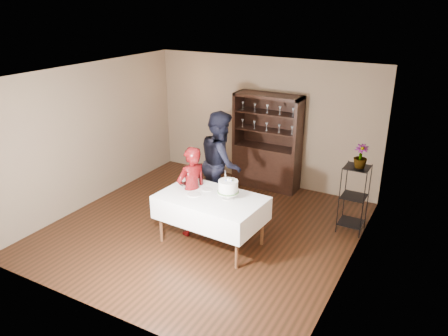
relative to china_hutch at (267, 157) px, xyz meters
The scene contains 14 objects.
floor 2.36m from the china_hutch, 95.08° to the right, with size 5.00×5.00×0.00m, color black.
ceiling 3.04m from the china_hutch, 95.08° to the right, with size 5.00×5.00×0.00m, color silver.
back_wall 0.76m from the china_hutch, 128.88° to the left, with size 5.00×0.02×2.70m, color #705F48.
wall_left 3.58m from the china_hutch, 140.17° to the right, with size 0.02×5.00×2.70m, color #705F48.
wall_right 3.29m from the china_hutch, 44.39° to the right, with size 0.02×5.00×2.70m, color #705F48.
china_hutch is the anchor object (origin of this frame).
plant_etagere 2.33m from the china_hutch, 26.83° to the right, with size 0.42×0.42×1.20m.
cake_table 2.60m from the china_hutch, 86.34° to the right, with size 1.73×1.13×0.84m.
woman 2.48m from the china_hutch, 96.56° to the right, with size 0.57×0.38×1.57m, color #360504.
man 1.53m from the china_hutch, 100.61° to the right, with size 0.94×0.73×1.94m, color black.
cake 2.58m from the china_hutch, 80.21° to the right, with size 0.35×0.35×0.48m.
plate_near 2.67m from the china_hutch, 92.39° to the right, with size 0.22×0.22×0.01m, color white.
plate_far 2.40m from the china_hutch, 90.67° to the right, with size 0.17×0.17×0.01m, color white.
potted_plant 2.47m from the china_hutch, 26.84° to the right, with size 0.22×0.22×0.40m, color #457136.
Camera 1 is at (3.60, -5.76, 3.81)m, focal length 35.00 mm.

